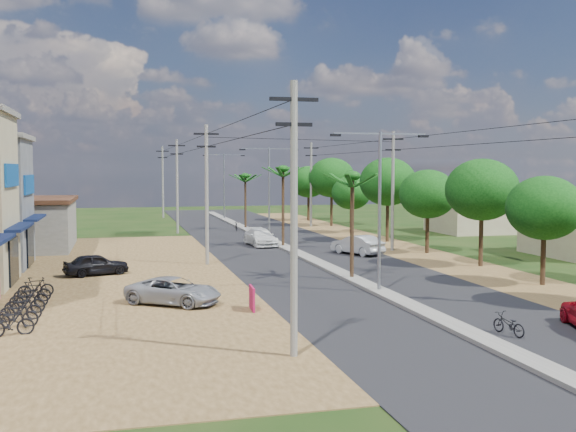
# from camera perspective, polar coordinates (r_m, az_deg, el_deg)

# --- Properties ---
(ground) EXTENTS (160.00, 160.00, 0.00)m
(ground) POSITION_cam_1_polar(r_m,az_deg,el_deg) (34.01, 7.69, -6.49)
(ground) COLOR black
(ground) RESTS_ON ground
(road) EXTENTS (12.00, 110.00, 0.04)m
(road) POSITION_cam_1_polar(r_m,az_deg,el_deg) (48.08, 1.00, -3.35)
(road) COLOR black
(road) RESTS_ON ground
(median) EXTENTS (1.00, 90.00, 0.18)m
(median) POSITION_cam_1_polar(r_m,az_deg,el_deg) (50.95, 0.12, -2.86)
(median) COLOR #605E56
(median) RESTS_ON ground
(dirt_lot_west) EXTENTS (18.00, 46.00, 0.04)m
(dirt_lot_west) POSITION_cam_1_polar(r_m,az_deg,el_deg) (39.57, -17.70, -5.14)
(dirt_lot_west) COLOR #503B1B
(dirt_lot_west) RESTS_ON ground
(dirt_shoulder_east) EXTENTS (5.00, 90.00, 0.03)m
(dirt_shoulder_east) POSITION_cam_1_polar(r_m,az_deg,el_deg) (50.96, 10.28, -3.00)
(dirt_shoulder_east) COLOR #503B1B
(dirt_shoulder_east) RESTS_ON ground
(low_shed) EXTENTS (10.40, 10.40, 3.95)m
(low_shed) POSITION_cam_1_polar(r_m,az_deg,el_deg) (55.82, -22.91, -0.64)
(low_shed) COLOR #605E56
(low_shed) RESTS_ON ground
(house_east_far) EXTENTS (7.60, 7.50, 4.60)m
(house_east_far) POSITION_cam_1_polar(r_m,az_deg,el_deg) (67.97, 15.36, 0.67)
(house_east_far) COLOR #9A8A68
(house_east_far) RESTS_ON ground
(tree_east_b) EXTENTS (4.00, 4.00, 5.83)m
(tree_east_b) POSITION_cam_1_polar(r_m,az_deg,el_deg) (37.98, 20.89, 0.63)
(tree_east_b) COLOR black
(tree_east_b) RESTS_ON ground
(tree_east_c) EXTENTS (4.60, 4.60, 6.83)m
(tree_east_c) POSITION_cam_1_polar(r_m,az_deg,el_deg) (44.05, 16.10, 2.14)
(tree_east_c) COLOR black
(tree_east_c) RESTS_ON ground
(tree_east_d) EXTENTS (4.20, 4.20, 6.13)m
(tree_east_d) POSITION_cam_1_polar(r_m,az_deg,el_deg) (50.10, 11.75, 1.82)
(tree_east_d) COLOR black
(tree_east_d) RESTS_ON ground
(tree_east_e) EXTENTS (4.80, 4.80, 7.14)m
(tree_east_e) POSITION_cam_1_polar(r_m,az_deg,el_deg) (57.45, 8.45, 2.88)
(tree_east_e) COLOR black
(tree_east_e) RESTS_ON ground
(tree_east_f) EXTENTS (3.80, 3.80, 5.52)m
(tree_east_f) POSITION_cam_1_polar(r_m,az_deg,el_deg) (64.80, 5.38, 1.96)
(tree_east_f) COLOR black
(tree_east_f) RESTS_ON ground
(tree_east_g) EXTENTS (5.00, 5.00, 7.38)m
(tree_east_g) POSITION_cam_1_polar(r_m,az_deg,el_deg) (72.54, 3.72, 3.26)
(tree_east_g) COLOR black
(tree_east_g) RESTS_ON ground
(tree_east_h) EXTENTS (4.40, 4.40, 6.52)m
(tree_east_h) POSITION_cam_1_polar(r_m,az_deg,el_deg) (80.11, 1.75, 2.90)
(tree_east_h) COLOR black
(tree_east_h) RESTS_ON ground
(palm_median_near) EXTENTS (2.00, 2.00, 6.15)m
(palm_median_near) POSITION_cam_1_polar(r_m,az_deg,el_deg) (37.19, 5.47, 3.00)
(palm_median_near) COLOR black
(palm_median_near) RESTS_ON ground
(palm_median_mid) EXTENTS (2.00, 2.00, 6.55)m
(palm_median_mid) POSITION_cam_1_polar(r_m,az_deg,el_deg) (52.53, -0.42, 3.70)
(palm_median_mid) COLOR black
(palm_median_mid) RESTS_ON ground
(palm_median_far) EXTENTS (2.00, 2.00, 5.85)m
(palm_median_far) POSITION_cam_1_polar(r_m,az_deg,el_deg) (68.18, -3.63, 3.23)
(palm_median_far) COLOR black
(palm_median_far) RESTS_ON ground
(streetlight_near) EXTENTS (5.10, 0.18, 8.00)m
(streetlight_near) POSITION_cam_1_polar(r_m,az_deg,el_deg) (33.47, 7.77, 1.59)
(streetlight_near) COLOR gray
(streetlight_near) RESTS_ON ground
(streetlight_mid) EXTENTS (5.10, 0.18, 8.00)m
(streetlight_mid) POSITION_cam_1_polar(r_m,az_deg,el_deg) (57.41, -1.61, 2.61)
(streetlight_mid) COLOR gray
(streetlight_mid) RESTS_ON ground
(streetlight_far) EXTENTS (5.10, 0.18, 8.00)m
(streetlight_far) POSITION_cam_1_polar(r_m,az_deg,el_deg) (81.99, -5.43, 3.01)
(streetlight_far) COLOR gray
(streetlight_far) RESTS_ON ground
(utility_pole_w_a) EXTENTS (1.60, 0.24, 9.00)m
(utility_pole_w_a) POSITION_cam_1_polar(r_m,az_deg,el_deg) (21.77, 0.51, 0.27)
(utility_pole_w_a) COLOR #605E56
(utility_pole_w_a) RESTS_ON ground
(utility_pole_w_b) EXTENTS (1.60, 0.24, 9.00)m
(utility_pole_w_b) POSITION_cam_1_polar(r_m,az_deg,el_deg) (43.39, -6.90, 2.10)
(utility_pole_w_b) COLOR #605E56
(utility_pole_w_b) RESTS_ON ground
(utility_pole_w_c) EXTENTS (1.60, 0.24, 9.00)m
(utility_pole_w_c) POSITION_cam_1_polar(r_m,az_deg,el_deg) (65.26, -9.37, 2.70)
(utility_pole_w_c) COLOR #605E56
(utility_pole_w_c) RESTS_ON ground
(utility_pole_w_d) EXTENTS (1.60, 0.24, 9.00)m
(utility_pole_w_d) POSITION_cam_1_polar(r_m,az_deg,el_deg) (86.20, -10.55, 2.99)
(utility_pole_w_d) COLOR #605E56
(utility_pole_w_d) RESTS_ON ground
(utility_pole_e_b) EXTENTS (1.60, 0.24, 9.00)m
(utility_pole_e_b) POSITION_cam_1_polar(r_m,az_deg,el_deg) (51.12, 8.86, 2.37)
(utility_pole_e_b) COLOR #605E56
(utility_pole_e_b) RESTS_ON ground
(utility_pole_e_c) EXTENTS (1.60, 0.24, 9.00)m
(utility_pole_e_c) POSITION_cam_1_polar(r_m,az_deg,el_deg) (71.87, 1.97, 2.87)
(utility_pole_e_c) COLOR #605E56
(utility_pole_e_c) RESTS_ON ground
(car_silver_mid) EXTENTS (3.05, 4.49, 1.40)m
(car_silver_mid) POSITION_cam_1_polar(r_m,az_deg,el_deg) (48.61, 5.89, -2.48)
(car_silver_mid) COLOR #93979B
(car_silver_mid) RESTS_ON ground
(car_white_far) EXTENTS (2.31, 4.81, 1.35)m
(car_white_far) POSITION_cam_1_polar(r_m,az_deg,el_deg) (53.94, -2.35, -1.85)
(car_white_far) COLOR silver
(car_white_far) RESTS_ON ground
(car_parked_silver) EXTENTS (4.74, 4.18, 1.22)m
(car_parked_silver) POSITION_cam_1_polar(r_m,az_deg,el_deg) (31.18, -9.65, -6.33)
(car_parked_silver) COLOR #93979B
(car_parked_silver) RESTS_ON ground
(car_parked_dark) EXTENTS (3.92, 2.46, 1.25)m
(car_parked_dark) POSITION_cam_1_polar(r_m,az_deg,el_deg) (40.61, -15.93, -4.01)
(car_parked_dark) COLOR black
(car_parked_dark) RESTS_ON ground
(moto_rider_east) EXTENTS (0.86, 1.63, 0.81)m
(moto_rider_east) POSITION_cam_1_polar(r_m,az_deg,el_deg) (26.48, 18.16, -8.77)
(moto_rider_east) COLOR black
(moto_rider_east) RESTS_ON ground
(moto_rider_west_a) EXTENTS (0.74, 1.57, 0.79)m
(moto_rider_west_a) POSITION_cam_1_polar(r_m,az_deg,el_deg) (54.61, -2.17, -2.07)
(moto_rider_west_a) COLOR black
(moto_rider_west_a) RESTS_ON ground
(moto_rider_west_b) EXTENTS (0.56, 1.56, 0.92)m
(moto_rider_west_b) POSITION_cam_1_polar(r_m,az_deg,el_deg) (66.79, -4.40, -0.92)
(moto_rider_west_b) COLOR black
(moto_rider_west_b) RESTS_ON ground
(roadside_sign) EXTENTS (0.16, 1.29, 1.07)m
(roadside_sign) POSITION_cam_1_polar(r_m,az_deg,el_deg) (29.55, -3.07, -7.01)
(roadside_sign) COLOR #9E0E40
(roadside_sign) RESTS_ON ground
(parked_scooter_row) EXTENTS (1.73, 8.67, 1.00)m
(parked_scooter_row) POSITION_cam_1_polar(r_m,az_deg,el_deg) (30.84, -21.38, -6.88)
(parked_scooter_row) COLOR black
(parked_scooter_row) RESTS_ON ground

